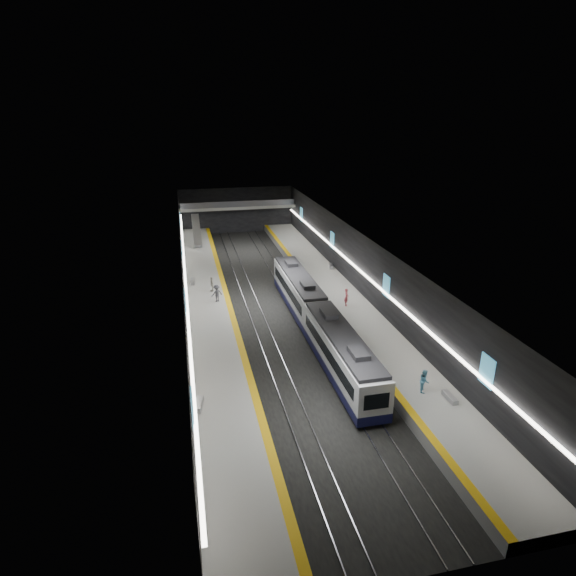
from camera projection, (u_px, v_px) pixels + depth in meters
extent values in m
plane|color=black|center=(275.00, 305.00, 55.24)|extent=(70.00, 70.00, 0.00)
cube|color=beige|center=(274.00, 238.00, 52.40)|extent=(20.00, 70.00, 0.04)
cube|color=black|center=(183.00, 279.00, 51.78)|extent=(0.04, 70.00, 8.00)
cube|color=black|center=(359.00, 266.00, 55.87)|extent=(0.04, 70.00, 8.00)
cube|color=black|center=(236.00, 210.00, 85.74)|extent=(20.00, 0.04, 8.00)
cube|color=black|center=(422.00, 516.00, 21.90)|extent=(20.00, 0.04, 8.00)
cube|color=slate|center=(209.00, 307.00, 53.53)|extent=(5.00, 70.00, 1.00)
cube|color=#AFAFAA|center=(208.00, 303.00, 53.35)|extent=(5.00, 70.00, 0.02)
cube|color=#F1B60C|center=(228.00, 301.00, 53.80)|extent=(0.60, 70.00, 0.02)
cube|color=slate|center=(337.00, 296.00, 56.60)|extent=(5.00, 70.00, 1.00)
cube|color=#AFAFAA|center=(337.00, 292.00, 56.42)|extent=(5.00, 70.00, 0.02)
cube|color=#F1B60C|center=(319.00, 293.00, 55.97)|extent=(0.60, 70.00, 0.02)
cube|color=gray|center=(247.00, 307.00, 54.56)|extent=(0.08, 70.00, 0.12)
cube|color=gray|center=(259.00, 306.00, 54.86)|extent=(0.08, 70.00, 0.12)
cube|color=gray|center=(290.00, 303.00, 55.59)|extent=(0.08, 70.00, 0.12)
cube|color=gray|center=(302.00, 302.00, 55.88)|extent=(0.08, 70.00, 0.12)
cube|color=#0F1039|center=(341.00, 368.00, 40.62)|extent=(2.65, 15.00, 0.80)
cube|color=silver|center=(342.00, 350.00, 40.03)|extent=(2.65, 15.00, 2.50)
cube|color=black|center=(342.00, 335.00, 39.53)|extent=(2.44, 14.25, 0.30)
cube|color=black|center=(342.00, 350.00, 40.01)|extent=(2.69, 13.20, 1.00)
cube|color=black|center=(377.00, 402.00, 33.19)|extent=(1.85, 0.05, 1.20)
cube|color=#0F1039|center=(299.00, 302.00, 54.30)|extent=(2.65, 15.00, 0.80)
cube|color=silver|center=(299.00, 288.00, 53.71)|extent=(2.65, 15.00, 2.50)
cube|color=black|center=(299.00, 276.00, 53.21)|extent=(2.44, 14.25, 0.30)
cube|color=black|center=(299.00, 288.00, 53.69)|extent=(2.69, 13.20, 1.00)
cube|color=black|center=(317.00, 315.00, 46.87)|extent=(1.85, 0.05, 1.20)
cube|color=#44A3CC|center=(192.00, 408.00, 28.81)|extent=(0.10, 1.50, 2.20)
cube|color=#44A3CC|center=(186.00, 302.00, 44.32)|extent=(0.10, 1.50, 2.20)
cube|color=#44A3CC|center=(182.00, 249.00, 60.73)|extent=(0.10, 1.50, 2.20)
cube|color=#44A3CC|center=(180.00, 220.00, 76.24)|extent=(0.10, 1.50, 2.20)
cube|color=#44A3CC|center=(487.00, 371.00, 32.88)|extent=(0.10, 1.50, 2.20)
cube|color=#44A3CC|center=(386.00, 286.00, 48.38)|extent=(0.10, 1.50, 2.20)
cube|color=#44A3CC|center=(332.00, 240.00, 64.80)|extent=(0.10, 1.50, 2.20)
cube|color=#44A3CC|center=(301.00, 214.00, 80.30)|extent=(0.10, 1.50, 2.20)
cube|color=white|center=(185.00, 281.00, 51.89)|extent=(0.25, 68.60, 0.12)
cube|color=white|center=(357.00, 268.00, 55.90)|extent=(0.25, 68.60, 0.12)
cube|color=gray|center=(238.00, 207.00, 83.56)|extent=(20.00, 3.00, 0.50)
cube|color=#47474C|center=(239.00, 204.00, 81.98)|extent=(19.60, 0.08, 1.00)
cube|color=#99999E|center=(197.00, 230.00, 76.39)|extent=(1.20, 7.50, 3.92)
cube|color=#99999E|center=(199.00, 404.00, 34.84)|extent=(0.80, 1.80, 0.42)
cube|color=#99999E|center=(193.00, 281.00, 59.16)|extent=(0.59, 1.82, 0.44)
cube|color=#99999E|center=(450.00, 397.00, 35.70)|extent=(0.46, 1.63, 0.40)
cube|color=#99999E|center=(331.00, 266.00, 64.86)|extent=(0.82, 1.70, 0.40)
imported|color=#B4434D|center=(346.00, 297.00, 52.27)|extent=(0.62, 0.80, 1.95)
imported|color=#5396B5|center=(424.00, 381.00, 36.50)|extent=(0.99, 1.10, 1.84)
imported|color=beige|center=(212.00, 284.00, 56.31)|extent=(0.58, 1.10, 1.79)
imported|color=#404148|center=(217.00, 293.00, 53.35)|extent=(1.43, 1.12, 1.94)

